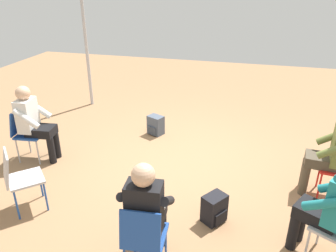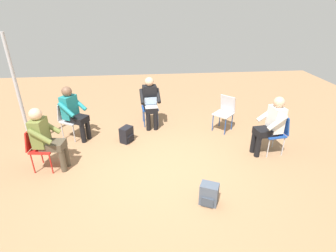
% 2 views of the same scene
% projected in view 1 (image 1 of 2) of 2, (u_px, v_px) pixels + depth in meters
% --- Properties ---
extents(ground_plane, '(14.00, 14.00, 0.00)m').
position_uv_depth(ground_plane, '(180.00, 165.00, 5.19)').
color(ground_plane, '#99704C').
extents(chair_west, '(0.47, 0.43, 0.85)m').
position_uv_depth(chair_west, '(143.00, 236.00, 3.10)').
color(chair_west, '#1E4799').
rests_on(chair_west, ground).
extents(chair_northwest, '(0.58, 0.58, 0.85)m').
position_uv_depth(chair_northwest, '(19.00, 176.00, 4.02)').
color(chair_northwest, '#B7B7BC').
rests_on(chair_northwest, ground).
extents(chair_north, '(0.45, 0.48, 0.85)m').
position_uv_depth(chair_north, '(26.00, 131.00, 5.20)').
color(chair_north, '#1E4799').
rests_on(chair_north, ground).
extents(person_with_laptop, '(0.55, 0.52, 1.24)m').
position_uv_depth(person_with_laptop, '(147.00, 208.00, 3.17)').
color(person_with_laptop, black).
rests_on(person_with_laptop, ground).
extents(person_in_white, '(0.53, 0.55, 1.24)m').
position_uv_depth(person_in_white, '(34.00, 120.00, 5.10)').
color(person_in_white, black).
rests_on(person_in_white, ground).
extents(person_in_teal, '(0.62, 0.63, 1.24)m').
position_uv_depth(person_in_teal, '(331.00, 203.00, 3.23)').
color(person_in_teal, black).
rests_on(person_in_teal, ground).
extents(person_in_olive, '(0.53, 0.55, 1.24)m').
position_uv_depth(person_in_olive, '(333.00, 150.00, 4.22)').
color(person_in_olive, '#4C4233').
rests_on(person_in_olive, ground).
extents(backpack_near_laptop_user, '(0.34, 0.32, 0.36)m').
position_uv_depth(backpack_near_laptop_user, '(214.00, 210.00, 3.96)').
color(backpack_near_laptop_user, black).
rests_on(backpack_near_laptop_user, ground).
extents(backpack_by_empty_chair, '(0.31, 0.34, 0.36)m').
position_uv_depth(backpack_by_empty_chair, '(156.00, 126.00, 6.16)').
color(backpack_by_empty_chair, '#475160').
rests_on(backpack_by_empty_chair, ground).
extents(tent_pole_near, '(0.07, 0.07, 2.58)m').
position_uv_depth(tent_pole_near, '(87.00, 49.00, 7.13)').
color(tent_pole_near, '#B2B2B7').
rests_on(tent_pole_near, ground).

